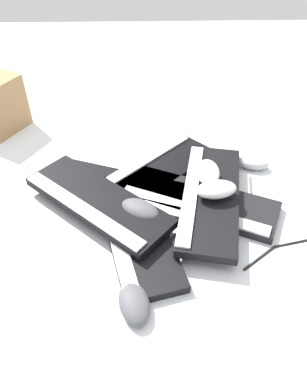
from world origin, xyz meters
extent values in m
plane|color=silver|center=(0.00, 0.00, 0.00)|extent=(3.20, 3.20, 0.00)
cube|color=black|center=(0.16, 0.00, 0.01)|extent=(0.46, 0.25, 0.02)
cube|color=silver|center=(0.17, -0.05, 0.03)|extent=(0.41, 0.14, 0.01)
cube|color=black|center=(0.06, 0.18, 0.01)|extent=(0.32, 0.46, 0.02)
cube|color=silver|center=(0.11, 0.16, 0.03)|extent=(0.21, 0.40, 0.01)
cube|color=black|center=(-0.07, 0.06, 0.01)|extent=(0.41, 0.42, 0.02)
cube|color=silver|center=(-0.11, 0.02, 0.03)|extent=(0.32, 0.33, 0.01)
cube|color=black|center=(0.00, -0.05, 0.01)|extent=(0.29, 0.46, 0.02)
cube|color=silver|center=(0.05, -0.07, 0.03)|extent=(0.18, 0.41, 0.01)
cube|color=black|center=(0.09, -0.10, 0.04)|extent=(0.40, 0.43, 0.02)
cube|color=silver|center=(0.13, -0.14, 0.06)|extent=(0.30, 0.34, 0.01)
cube|color=black|center=(0.08, 0.21, 0.04)|extent=(0.46, 0.24, 0.02)
cube|color=#B2B5BA|center=(0.06, 0.15, 0.06)|extent=(0.42, 0.12, 0.01)
ellipsoid|color=#4C4C51|center=(0.13, 0.01, 0.05)|extent=(0.12, 0.13, 0.04)
ellipsoid|color=silver|center=(0.09, 0.22, 0.08)|extent=(0.08, 0.12, 0.04)
ellipsoid|color=silver|center=(0.01, 0.21, 0.08)|extent=(0.11, 0.07, 0.04)
ellipsoid|color=#4C4C51|center=(0.39, 0.00, 0.02)|extent=(0.12, 0.09, 0.04)
ellipsoid|color=#B7B7BC|center=(-0.11, 0.37, 0.02)|extent=(0.10, 0.13, 0.04)
cylinder|color=#59595B|center=(0.00, 0.35, 0.00)|extent=(0.11, 0.03, 0.01)
cylinder|color=#59595B|center=(0.08, 0.28, 0.00)|extent=(0.05, 0.11, 0.01)
cylinder|color=#59595B|center=(0.12, 0.18, 0.00)|extent=(0.04, 0.10, 0.01)
cylinder|color=#59595B|center=(0.19, 0.10, 0.00)|extent=(0.10, 0.07, 0.01)
cylinder|color=#59595B|center=(0.27, 0.06, 0.00)|extent=(0.07, 0.01, 0.01)
cylinder|color=#59595B|center=(0.33, 0.05, 0.00)|extent=(0.05, 0.04, 0.01)
cylinder|color=#59595B|center=(0.37, 0.01, 0.00)|extent=(0.05, 0.06, 0.01)
sphere|color=#59595B|center=(-0.05, 0.36, 0.00)|extent=(0.01, 0.01, 0.01)
sphere|color=#59595B|center=(0.06, 0.34, 0.00)|extent=(0.01, 0.01, 0.01)
sphere|color=#59595B|center=(0.10, 0.23, 0.00)|extent=(0.01, 0.01, 0.01)
sphere|color=#59595B|center=(0.14, 0.13, 0.00)|extent=(0.01, 0.01, 0.01)
sphere|color=#59595B|center=(0.23, 0.07, 0.00)|extent=(0.01, 0.01, 0.01)
sphere|color=#59595B|center=(0.31, 0.06, 0.00)|extent=(0.01, 0.01, 0.01)
sphere|color=#59595B|center=(0.35, 0.03, 0.00)|extent=(0.01, 0.01, 0.01)
sphere|color=#59595B|center=(0.40, -0.02, 0.00)|extent=(0.01, 0.01, 0.01)
cylinder|color=black|center=(0.26, 0.31, 0.00)|extent=(0.07, 0.10, 0.01)
cylinder|color=black|center=(0.22, 0.40, 0.00)|extent=(0.03, 0.10, 0.01)
sphere|color=black|center=(0.29, 0.26, 0.00)|extent=(0.01, 0.01, 0.01)
sphere|color=black|center=(0.23, 0.35, 0.00)|extent=(0.01, 0.01, 0.01)
camera|label=1|loc=(0.84, 0.03, 0.73)|focal=35.00mm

